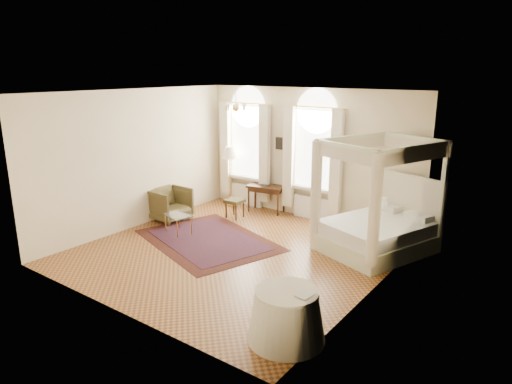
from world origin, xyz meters
TOP-DOWN VIEW (x-y plane):
  - ground at (0.00, 0.00)m, footprint 6.00×6.00m
  - room_walls at (0.00, 0.00)m, footprint 6.00×6.00m
  - window_left at (-1.90, 2.87)m, footprint 1.62×0.27m
  - window_right at (0.20, 2.87)m, footprint 1.62×0.27m
  - chandelier at (-0.90, 1.20)m, footprint 0.51×0.45m
  - wall_pictures at (0.09, 2.97)m, footprint 2.54×0.03m
  - canopy_bed at (2.33, 1.82)m, footprint 2.39×2.64m
  - nightstand at (2.12, 2.70)m, footprint 0.44×0.41m
  - nightstand_lamp at (2.12, 2.70)m, footprint 0.27×0.27m
  - writing_desk at (-1.10, 2.70)m, footprint 1.05×0.66m
  - laptop at (-1.12, 2.69)m, footprint 0.34×0.24m
  - stool at (-1.46, 1.81)m, footprint 0.44×0.44m
  - armchair at (-2.70, 0.69)m, footprint 0.95×0.92m
  - coffee_table at (-1.81, 0.13)m, footprint 0.76×0.62m
  - floor_lamp at (-2.24, 2.59)m, footprint 0.43×0.43m
  - oriental_rug at (-0.92, 0.17)m, footprint 3.69×3.13m
  - side_table at (2.59, -2.07)m, footprint 1.12×1.12m
  - book at (2.77, -2.04)m, footprint 0.22×0.28m

SIDE VIEW (x-z plane):
  - ground at x=0.00m, z-range 0.00..0.00m
  - oriental_rug at x=-0.92m, z-range 0.00..0.01m
  - nightstand at x=2.12m, z-range 0.00..0.54m
  - side_table at x=2.59m, z-range -0.01..0.75m
  - coffee_table at x=-1.81m, z-range 0.18..0.63m
  - stool at x=-1.46m, z-range 0.16..0.66m
  - armchair at x=-2.70m, z-range 0.00..0.83m
  - canopy_bed at x=2.33m, z-range -0.65..1.72m
  - writing_desk at x=-1.10m, z-range 0.26..0.99m
  - laptop at x=-1.12m, z-range 0.73..0.76m
  - book at x=2.77m, z-range 0.76..0.78m
  - nightstand_lamp at x=2.12m, z-range 0.61..0.99m
  - floor_lamp at x=-2.24m, z-range 0.59..2.27m
  - window_left at x=-1.90m, z-range -0.16..3.13m
  - window_right at x=0.20m, z-range -0.16..3.13m
  - wall_pictures at x=0.09m, z-range 1.70..2.09m
  - room_walls at x=0.00m, z-range -1.02..4.98m
  - chandelier at x=-0.90m, z-range 2.66..3.16m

